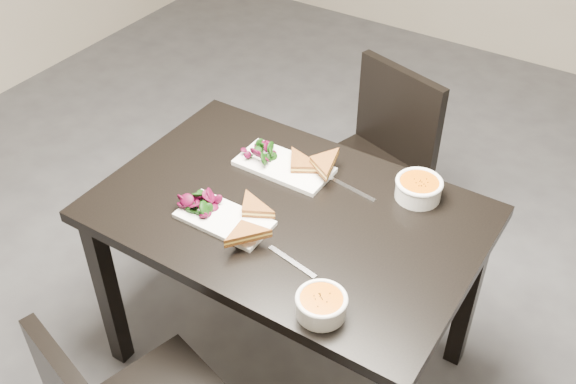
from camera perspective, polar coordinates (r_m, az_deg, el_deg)
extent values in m
plane|color=#47474C|center=(2.86, 3.02, -8.68)|extent=(5.00, 5.00, 0.00)
cube|color=black|center=(2.12, 0.00, -1.89)|extent=(1.20, 0.80, 0.04)
cube|color=black|center=(2.47, -15.15, -8.31)|extent=(0.06, 0.06, 0.71)
cube|color=black|center=(2.81, -5.54, 0.12)|extent=(0.06, 0.06, 0.71)
cube|color=black|center=(2.46, 15.19, -8.48)|extent=(0.06, 0.06, 0.71)
cube|color=black|center=(2.78, 6.36, 1.51)|extent=(0.52, 0.52, 0.04)
cube|color=black|center=(2.92, 1.06, -1.73)|extent=(0.05, 0.05, 0.41)
cube|color=black|center=(2.74, 6.06, -5.48)|extent=(0.05, 0.05, 0.41)
cube|color=black|center=(3.12, 6.04, 1.10)|extent=(0.05, 0.05, 0.41)
cube|color=black|center=(2.95, 10.99, -2.21)|extent=(0.05, 0.05, 0.41)
cube|color=black|center=(2.78, 9.45, 6.65)|extent=(0.41, 0.16, 0.40)
cube|color=white|center=(2.07, -5.46, -2.34)|extent=(0.29, 0.15, 0.01)
cylinder|color=white|center=(1.79, 2.86, -9.75)|extent=(0.13, 0.13, 0.05)
cylinder|color=#D15909|center=(1.77, 2.88, -9.26)|extent=(0.12, 0.12, 0.02)
torus|color=white|center=(1.76, 2.89, -9.11)|extent=(0.14, 0.14, 0.01)
cube|color=silver|center=(1.93, 0.36, -5.98)|extent=(0.18, 0.05, 0.00)
cube|color=white|center=(2.26, -0.34, 2.20)|extent=(0.33, 0.16, 0.02)
cylinder|color=white|center=(2.17, 11.08, 0.16)|extent=(0.15, 0.15, 0.06)
cylinder|color=#D15909|center=(2.16, 11.16, 0.69)|extent=(0.13, 0.13, 0.02)
torus|color=white|center=(2.15, 11.19, 0.84)|extent=(0.15, 0.15, 0.01)
cube|color=silver|center=(2.19, 5.51, 0.24)|extent=(0.18, 0.04, 0.00)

